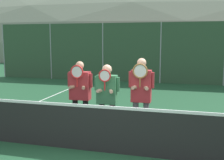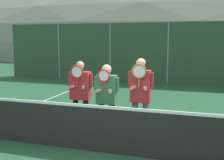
{
  "view_description": "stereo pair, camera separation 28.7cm",
  "coord_description": "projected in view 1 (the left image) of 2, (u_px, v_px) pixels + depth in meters",
  "views": [
    {
      "loc": [
        1.32,
        -5.12,
        2.25
      ],
      "look_at": [
        -0.34,
        1.08,
        1.31
      ],
      "focal_mm": 45.0,
      "sensor_mm": 36.0,
      "label": 1
    },
    {
      "loc": [
        1.6,
        -5.04,
        2.25
      ],
      "look_at": [
        -0.34,
        1.08,
        1.31
      ],
      "focal_mm": 45.0,
      "sensor_mm": 36.0,
      "label": 2
    }
  ],
  "objects": [
    {
      "name": "ground_plane",
      "position": [
        115.0,
        153.0,
        5.56
      ],
      "size": [
        120.0,
        120.0,
        0.0
      ],
      "primitive_type": "plane",
      "color": "#1E4C2D"
    },
    {
      "name": "hill_distant",
      "position": [
        181.0,
        50.0,
        59.11
      ],
      "size": [
        141.77,
        78.76,
        27.57
      ],
      "color": "slate",
      "rests_on": "ground_plane"
    },
    {
      "name": "clubhouse_building",
      "position": [
        169.0,
        47.0,
        21.59
      ],
      "size": [
        15.37,
        5.5,
        3.23
      ],
      "color": "beige",
      "rests_on": "ground_plane"
    },
    {
      "name": "fence_back",
      "position": [
        161.0,
        53.0,
        14.23
      ],
      "size": [
        18.45,
        0.06,
        3.08
      ],
      "color": "gray",
      "rests_on": "ground_plane"
    },
    {
      "name": "tennis_net",
      "position": [
        115.0,
        129.0,
        5.49
      ],
      "size": [
        10.28,
        0.09,
        1.06
      ],
      "color": "gray",
      "rests_on": "ground_plane"
    },
    {
      "name": "court_line_left_sideline",
      "position": [
        27.0,
        106.0,
        9.41
      ],
      "size": [
        0.05,
        16.0,
        0.01
      ],
      "primitive_type": "cube",
      "color": "white",
      "rests_on": "ground_plane"
    },
    {
      "name": "player_leftmost",
      "position": [
        80.0,
        91.0,
        6.59
      ],
      "size": [
        0.62,
        0.34,
        1.74
      ],
      "color": "black",
      "rests_on": "ground_plane"
    },
    {
      "name": "player_center_left",
      "position": [
        107.0,
        95.0,
        6.28
      ],
      "size": [
        0.58,
        0.34,
        1.69
      ],
      "color": "black",
      "rests_on": "ground_plane"
    },
    {
      "name": "player_center_right",
      "position": [
        141.0,
        93.0,
        6.13
      ],
      "size": [
        0.56,
        0.34,
        1.84
      ],
      "color": "#56565B",
      "rests_on": "ground_plane"
    },
    {
      "name": "car_far_left",
      "position": [
        103.0,
        59.0,
        18.7
      ],
      "size": [
        4.78,
        1.98,
        1.87
      ],
      "color": "maroon",
      "rests_on": "ground_plane"
    },
    {
      "name": "car_left_of_center",
      "position": [
        182.0,
        61.0,
        17.44
      ],
      "size": [
        4.04,
        2.05,
        1.73
      ],
      "color": "silver",
      "rests_on": "ground_plane"
    }
  ]
}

